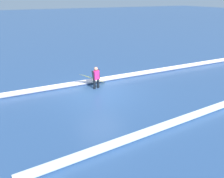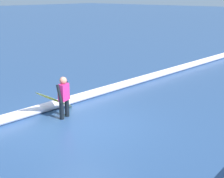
% 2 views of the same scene
% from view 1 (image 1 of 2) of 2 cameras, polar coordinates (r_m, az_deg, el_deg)
% --- Properties ---
extents(ground_plane, '(177.64, 177.64, 0.00)m').
position_cam_1_polar(ground_plane, '(13.08, -2.74, -1.06)').
color(ground_plane, navy).
extents(surfer, '(0.51, 0.32, 1.30)m').
position_cam_1_polar(surfer, '(13.56, -3.90, 3.03)').
color(surfer, black).
rests_on(surfer, ground_plane).
extents(surfboard, '(1.97, 0.91, 1.06)m').
position_cam_1_polar(surfboard, '(13.89, -4.72, 2.57)').
color(surfboard, yellow).
rests_on(surfboard, ground_plane).
extents(wave_crest_foreground, '(23.86, 0.70, 0.30)m').
position_cam_1_polar(wave_crest_foreground, '(15.58, 3.73, 3.34)').
color(wave_crest_foreground, white).
rests_on(wave_crest_foreground, ground_plane).
extents(wave_crest_midground, '(14.69, 1.38, 0.32)m').
position_cam_1_polar(wave_crest_midground, '(10.86, 18.52, -6.39)').
color(wave_crest_midground, white).
rests_on(wave_crest_midground, ground_plane).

